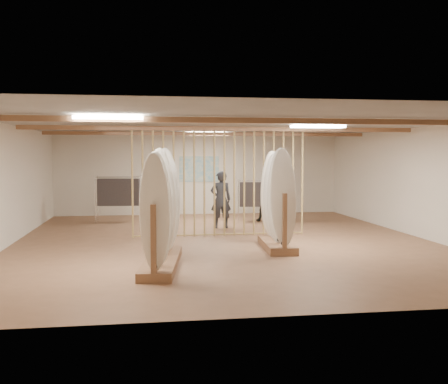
{
  "coord_description": "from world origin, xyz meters",
  "views": [
    {
      "loc": [
        -1.86,
        -12.46,
        2.08
      ],
      "look_at": [
        0.0,
        0.0,
        1.2
      ],
      "focal_mm": 42.0,
      "sensor_mm": 36.0,
      "label": 1
    }
  ],
  "objects": [
    {
      "name": "floor",
      "position": [
        0.0,
        0.0,
        0.0
      ],
      "size": [
        12.0,
        12.0,
        0.0
      ],
      "primitive_type": "plane",
      "color": "#8B6043",
      "rests_on": "ground"
    },
    {
      "name": "shopper_a",
      "position": [
        0.25,
        2.32,
        0.93
      ],
      "size": [
        0.7,
        0.49,
        1.86
      ],
      "primitive_type": "imported",
      "rotation": [
        0.0,
        0.0,
        3.18
      ],
      "color": "#2B2D33",
      "rests_on": "floor"
    },
    {
      "name": "clothing_rack_b",
      "position": [
        1.6,
        3.47,
        0.87
      ],
      "size": [
        1.24,
        0.5,
        1.34
      ],
      "rotation": [
        0.0,
        0.0,
        -0.16
      ],
      "color": "silver",
      "rests_on": "floor"
    },
    {
      "name": "ceiling",
      "position": [
        0.0,
        0.0,
        2.8
      ],
      "size": [
        12.0,
        12.0,
        0.0
      ],
      "primitive_type": "plane",
      "rotation": [
        3.14,
        0.0,
        0.0
      ],
      "color": "#989590",
      "rests_on": "ground"
    },
    {
      "name": "bamboo_partition",
      "position": [
        0.0,
        0.8,
        1.4
      ],
      "size": [
        4.45,
        0.05,
        2.78
      ],
      "color": "tan",
      "rests_on": "ground"
    },
    {
      "name": "wall_front",
      "position": [
        0.0,
        -6.0,
        1.4
      ],
      "size": [
        12.0,
        0.0,
        12.0
      ],
      "primitive_type": "plane",
      "rotation": [
        -1.57,
        0.0,
        0.0
      ],
      "color": "silver",
      "rests_on": "ground"
    },
    {
      "name": "poster",
      "position": [
        0.0,
        5.98,
        1.6
      ],
      "size": [
        1.4,
        0.03,
        0.9
      ],
      "primitive_type": "cube",
      "color": "teal",
      "rests_on": "ground"
    },
    {
      "name": "rack_left",
      "position": [
        -1.59,
        -2.69,
        0.74
      ],
      "size": [
        0.93,
        2.72,
        2.15
      ],
      "rotation": [
        0.0,
        0.0,
        -0.13
      ],
      "color": "brown",
      "rests_on": "floor"
    },
    {
      "name": "wall_left",
      "position": [
        -5.0,
        0.0,
        1.4
      ],
      "size": [
        0.0,
        12.0,
        12.0
      ],
      "primitive_type": "plane",
      "rotation": [
        1.57,
        0.0,
        1.57
      ],
      "color": "silver",
      "rests_on": "ground"
    },
    {
      "name": "shopper_b",
      "position": [
        1.94,
        3.5,
        0.95
      ],
      "size": [
        1.05,
        0.9,
        1.9
      ],
      "primitive_type": "imported",
      "rotation": [
        0.0,
        0.0,
        -0.22
      ],
      "color": "#353329",
      "rests_on": "floor"
    },
    {
      "name": "light_panels",
      "position": [
        0.0,
        0.0,
        2.74
      ],
      "size": [
        1.2,
        0.35,
        0.06
      ],
      "primitive_type": "cube",
      "color": "white",
      "rests_on": "ground"
    },
    {
      "name": "wall_back",
      "position": [
        0.0,
        6.0,
        1.4
      ],
      "size": [
        12.0,
        0.0,
        12.0
      ],
      "primitive_type": "plane",
      "rotation": [
        1.57,
        0.0,
        0.0
      ],
      "color": "silver",
      "rests_on": "ground"
    },
    {
      "name": "ceiling_slats",
      "position": [
        0.0,
        0.0,
        2.72
      ],
      "size": [
        9.5,
        6.12,
        0.1
      ],
      "primitive_type": "cube",
      "color": "brown",
      "rests_on": "ground"
    },
    {
      "name": "rack_right",
      "position": [
        1.02,
        -1.15,
        0.73
      ],
      "size": [
        0.73,
        1.91,
        2.18
      ],
      "rotation": [
        0.0,
        0.0,
        -0.07
      ],
      "color": "brown",
      "rests_on": "floor"
    },
    {
      "name": "wall_right",
      "position": [
        5.0,
        0.0,
        1.4
      ],
      "size": [
        0.0,
        12.0,
        12.0
      ],
      "primitive_type": "plane",
      "rotation": [
        1.57,
        0.0,
        -1.57
      ],
      "color": "silver",
      "rests_on": "ground"
    },
    {
      "name": "clothing_rack_a",
      "position": [
        -2.7,
        3.93,
        0.96
      ],
      "size": [
        1.37,
        0.46,
        1.47
      ],
      "rotation": [
        0.0,
        0.0,
        -0.09
      ],
      "color": "silver",
      "rests_on": "floor"
    }
  ]
}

